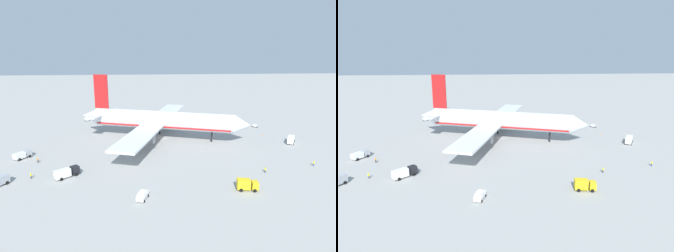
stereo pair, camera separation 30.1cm
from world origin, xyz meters
TOP-DOWN VIEW (x-y plane):
  - ground_plane at (0.00, 0.00)m, footprint 600.00×600.00m
  - airliner at (-1.10, 0.41)m, footprint 67.82×73.06m
  - service_truck_0 at (-29.19, -35.07)m, footprint 6.55×6.09m
  - service_truck_1 at (18.74, -46.43)m, footprint 5.61×3.21m
  - service_truck_2 at (-47.47, -18.94)m, footprint 5.15×5.85m
  - service_truck_3 at (48.53, -10.41)m, footprint 4.91×6.09m
  - service_van at (-7.85, -49.15)m, footprint 3.17×4.61m
  - baggage_cart_0 at (-36.00, 32.00)m, footprint 3.10×2.16m
  - baggage_cart_1 at (43.52, 13.65)m, footprint 2.69×2.53m
  - ground_worker_0 at (-38.97, -35.14)m, footprint 0.52×0.52m
  - ground_worker_1 at (44.79, -32.53)m, footprint 0.44×0.44m
  - ground_worker_2 at (27.84, -36.37)m, footprint 0.56×0.56m
  - ground_worker_3 at (-41.21, -23.13)m, footprint 0.54×0.54m
  - traffic_cone_0 at (-31.94, 35.41)m, footprint 0.36×0.36m
  - traffic_cone_1 at (41.68, 0.35)m, footprint 0.36×0.36m

SIDE VIEW (x-z plane):
  - ground_plane at x=0.00m, z-range 0.00..0.00m
  - traffic_cone_0 at x=-31.94m, z-range 0.00..0.55m
  - traffic_cone_1 at x=41.68m, z-range 0.00..0.55m
  - baggage_cart_0 at x=-36.00m, z-range 0.07..1.36m
  - baggage_cart_1 at x=43.52m, z-range 0.06..1.48m
  - ground_worker_1 at x=44.79m, z-range 0.01..1.65m
  - ground_worker_3 at x=-41.21m, z-range 0.01..1.66m
  - ground_worker_0 at x=-38.97m, z-range 0.02..1.76m
  - ground_worker_2 at x=27.84m, z-range 0.02..1.80m
  - service_van at x=-7.85m, z-range 0.05..2.02m
  - service_truck_2 at x=-47.47m, z-range 0.07..2.63m
  - service_truck_3 at x=48.53m, z-range 0.18..2.82m
  - service_truck_0 at x=-29.19m, z-range 0.18..2.85m
  - service_truck_1 at x=18.74m, z-range 0.12..2.99m
  - airliner at x=-1.10m, z-range -5.15..19.83m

